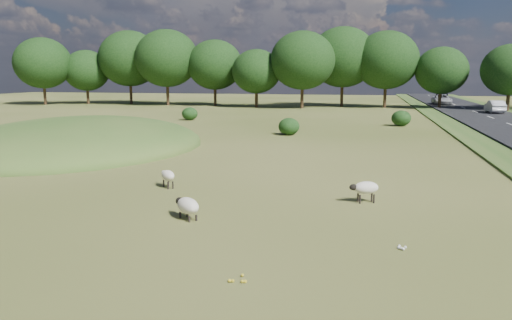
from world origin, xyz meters
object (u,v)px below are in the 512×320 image
Objects in this scene: sheep_2 at (168,176)px; car_5 at (442,99)px; car_1 at (442,93)px; car_3 at (495,107)px; sheep_1 at (365,188)px; sheep_3 at (187,206)px.

sheep_2 is 64.04m from car_5.
sheep_2 is 0.22× the size of car_1.
car_1 is at bearing 82.10° from car_5.
sheep_1 is at bearing 71.76° from car_3.
car_3 is (14.98, 45.46, 0.41)m from sheep_1.
sheep_2 is at bearing -107.79° from car_5.
car_1 is 27.66m from car_5.
car_1 is at bearing -90.00° from car_3.
car_3 is at bearing -76.86° from car_5.
car_5 is (-3.80, -27.40, 0.09)m from car_1.
sheep_1 is at bearing -138.64° from sheep_2.
car_3 reaches higher than sheep_2.
sheep_3 is 0.23× the size of car_5.
car_5 reaches higher than sheep_1.
car_5 is (19.56, 60.98, 0.46)m from sheep_2.
car_1 is (20.89, 92.68, 0.44)m from sheep_3.
car_3 is (23.36, 44.70, 0.45)m from sheep_2.
car_1 reaches higher than sheep_3.
car_5 is at bearing -63.78° from sheep_3.
sheep_1 is at bearing -100.27° from car_5.
sheep_1 is 62.74m from car_5.
sheep_1 is 8.41m from sheep_2.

